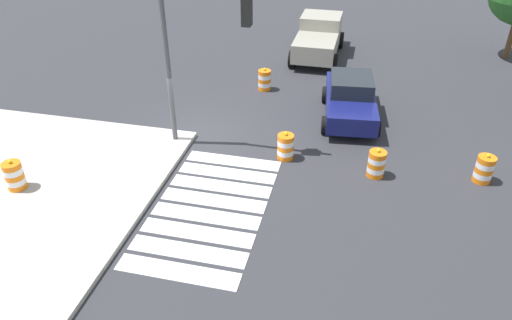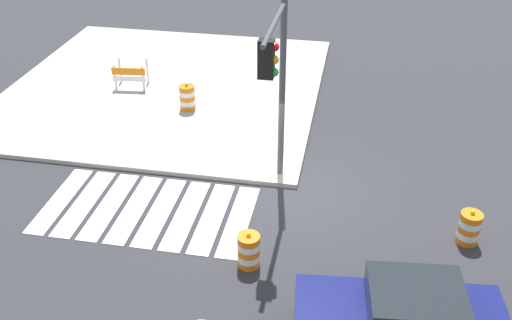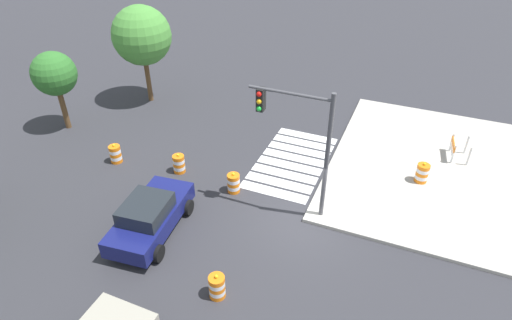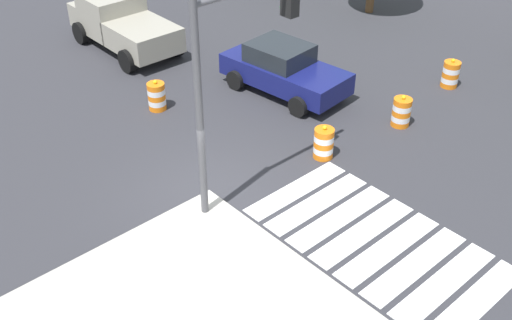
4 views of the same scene
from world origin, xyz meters
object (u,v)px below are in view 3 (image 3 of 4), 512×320
object	(u,v)px
traffic_barrel_crosswalk_end	(217,287)
traffic_barrel_near_corner	(234,183)
traffic_barrel_median_far	(179,164)
street_tree_streetside_far	(54,74)
sports_car	(150,216)
traffic_light_pole	(300,131)
construction_barricade	(456,147)
street_tree_corner_lot	(142,36)
traffic_barrel_median_near	(115,154)
traffic_barrel_on_sidewalk	(422,173)

from	to	relation	value
traffic_barrel_crosswalk_end	traffic_barrel_near_corner	bearing A→B (deg)	19.46
traffic_barrel_median_far	street_tree_streetside_far	distance (m)	8.52
sports_car	street_tree_streetside_far	distance (m)	10.77
traffic_light_pole	street_tree_streetside_far	distance (m)	14.07
construction_barricade	street_tree_corner_lot	xyz separation A→B (m)	(-0.12, 17.69, 3.35)
traffic_barrel_median_near	street_tree_streetside_far	distance (m)	5.67
sports_car	traffic_barrel_near_corner	distance (m)	4.09
traffic_barrel_near_corner	street_tree_streetside_far	size ratio (longest dim) A/B	0.23
traffic_barrel_near_corner	traffic_barrel_median_near	bearing A→B (deg)	90.73
traffic_barrel_on_sidewalk	construction_barricade	world-z (taller)	traffic_barrel_on_sidewalk
traffic_barrel_median_far	traffic_barrel_on_sidewalk	world-z (taller)	traffic_barrel_on_sidewalk
sports_car	traffic_barrel_near_corner	world-z (taller)	sports_car
traffic_barrel_crosswalk_end	traffic_barrel_median_near	distance (m)	9.82
traffic_barrel_on_sidewalk	traffic_barrel_median_far	bearing A→B (deg)	107.67
sports_car	construction_barricade	distance (m)	14.86
traffic_barrel_on_sidewalk	street_tree_streetside_far	bearing A→B (deg)	96.44
street_tree_streetside_far	street_tree_corner_lot	bearing A→B (deg)	-26.41
traffic_barrel_on_sidewalk	construction_barricade	xyz separation A→B (m)	(2.69, -1.33, 0.12)
traffic_barrel_crosswalk_end	traffic_light_pole	bearing A→B (deg)	-11.11
traffic_barrel_near_corner	street_tree_streetside_far	bearing A→B (deg)	81.29
traffic_barrel_near_corner	traffic_barrel_crosswalk_end	distance (m)	5.72
traffic_barrel_near_corner	construction_barricade	world-z (taller)	construction_barricade
construction_barricade	traffic_light_pole	world-z (taller)	traffic_light_pole
construction_barricade	street_tree_streetside_far	bearing A→B (deg)	103.48
traffic_barrel_median_far	street_tree_corner_lot	xyz separation A→B (m)	(5.98, 5.64, 3.62)
traffic_barrel_median_far	traffic_light_pole	size ratio (longest dim) A/B	0.19
traffic_barrel_near_corner	traffic_barrel_on_sidewalk	distance (m)	8.57
traffic_barrel_median_far	traffic_barrel_median_near	bearing A→B (deg)	97.90
traffic_barrel_crosswalk_end	traffic_light_pole	world-z (taller)	traffic_light_pole
traffic_barrel_median_near	street_tree_corner_lot	size ratio (longest dim) A/B	0.18
street_tree_streetside_far	street_tree_corner_lot	xyz separation A→B (m)	(4.68, -2.32, 0.90)
construction_barricade	street_tree_corner_lot	size ratio (longest dim) A/B	0.23
traffic_barrel_crosswalk_end	traffic_barrel_on_sidewalk	distance (m)	10.86
traffic_barrel_median_near	traffic_barrel_median_far	world-z (taller)	same
traffic_barrel_near_corner	traffic_light_pole	size ratio (longest dim) A/B	0.19
traffic_light_pole	street_tree_streetside_far	world-z (taller)	traffic_light_pole
traffic_barrel_median_far	street_tree_corner_lot	distance (m)	8.99
traffic_barrel_near_corner	traffic_barrel_median_far	xyz separation A→B (m)	(0.38, 3.03, 0.00)
traffic_barrel_on_sidewalk	street_tree_corner_lot	distance (m)	16.92
traffic_barrel_median_far	street_tree_streetside_far	size ratio (longest dim) A/B	0.23
traffic_barrel_crosswalk_end	traffic_barrel_median_far	xyz separation A→B (m)	(5.78, 4.94, 0.00)
traffic_barrel_near_corner	traffic_barrel_on_sidewalk	world-z (taller)	traffic_barrel_on_sidewalk
street_tree_streetside_far	traffic_barrel_on_sidewalk	bearing A→B (deg)	-83.56
traffic_barrel_near_corner	construction_barricade	bearing A→B (deg)	-54.29
traffic_barrel_on_sidewalk	street_tree_corner_lot	xyz separation A→B (m)	(2.57, 16.36, 3.47)
traffic_barrel_on_sidewalk	traffic_light_pole	world-z (taller)	traffic_light_pole
traffic_barrel_on_sidewalk	traffic_light_pole	size ratio (longest dim) A/B	0.19
traffic_light_pole	street_tree_corner_lot	size ratio (longest dim) A/B	0.95
traffic_barrel_crosswalk_end	street_tree_streetside_far	xyz separation A→B (m)	(7.08, 12.90, 2.72)
traffic_barrel_near_corner	traffic_barrel_median_near	world-z (taller)	same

